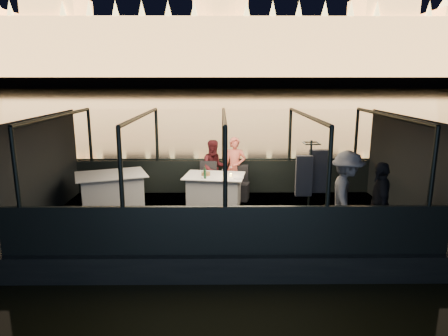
{
  "coord_description": "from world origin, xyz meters",
  "views": [
    {
      "loc": [
        -0.08,
        -8.69,
        3.6
      ],
      "look_at": [
        0.0,
        0.4,
        1.55
      ],
      "focal_mm": 32.0,
      "sensor_mm": 36.0,
      "label": 1
    }
  ],
  "objects_px": {
    "chair_port_right": "(241,183)",
    "person_man_maroon": "(214,169)",
    "person_woman_coral": "(235,169)",
    "wine_bottle": "(205,172)",
    "chair_port_left": "(208,183)",
    "dining_table_aft": "(112,193)",
    "dining_table_central": "(214,190)",
    "passenger_dark": "(380,201)",
    "coat_stand": "(309,196)",
    "passenger_stripe": "(346,198)"
  },
  "relations": [
    {
      "from": "dining_table_central",
      "to": "person_woman_coral",
      "type": "height_order",
      "value": "person_woman_coral"
    },
    {
      "from": "chair_port_left",
      "to": "passenger_dark",
      "type": "relative_size",
      "value": 0.61
    },
    {
      "from": "dining_table_aft",
      "to": "passenger_stripe",
      "type": "distance_m",
      "value": 5.43
    },
    {
      "from": "dining_table_central",
      "to": "dining_table_aft",
      "type": "distance_m",
      "value": 2.49
    },
    {
      "from": "coat_stand",
      "to": "person_man_maroon",
      "type": "xyz_separation_m",
      "value": [
        -1.85,
        3.02,
        -0.15
      ]
    },
    {
      "from": "dining_table_aft",
      "to": "person_man_maroon",
      "type": "xyz_separation_m",
      "value": [
        2.47,
        1.01,
        0.36
      ]
    },
    {
      "from": "chair_port_right",
      "to": "person_woman_coral",
      "type": "height_order",
      "value": "person_woman_coral"
    },
    {
      "from": "dining_table_central",
      "to": "coat_stand",
      "type": "relative_size",
      "value": 0.73
    },
    {
      "from": "person_woman_coral",
      "to": "passenger_stripe",
      "type": "relative_size",
      "value": 0.91
    },
    {
      "from": "coat_stand",
      "to": "passenger_stripe",
      "type": "distance_m",
      "value": 0.72
    },
    {
      "from": "dining_table_central",
      "to": "chair_port_left",
      "type": "xyz_separation_m",
      "value": [
        -0.16,
        0.45,
        0.06
      ]
    },
    {
      "from": "chair_port_right",
      "to": "coat_stand",
      "type": "distance_m",
      "value": 2.95
    },
    {
      "from": "person_man_maroon",
      "to": "person_woman_coral",
      "type": "bearing_deg",
      "value": -21.91
    },
    {
      "from": "dining_table_central",
      "to": "passenger_dark",
      "type": "relative_size",
      "value": 0.91
    },
    {
      "from": "chair_port_right",
      "to": "person_man_maroon",
      "type": "distance_m",
      "value": 0.82
    },
    {
      "from": "dining_table_aft",
      "to": "chair_port_left",
      "type": "bearing_deg",
      "value": 16.02
    },
    {
      "from": "passenger_stripe",
      "to": "wine_bottle",
      "type": "distance_m",
      "value": 3.36
    },
    {
      "from": "person_man_maroon",
      "to": "dining_table_central",
      "type": "bearing_deg",
      "value": -103.11
    },
    {
      "from": "chair_port_right",
      "to": "person_man_maroon",
      "type": "relative_size",
      "value": 0.58
    },
    {
      "from": "chair_port_left",
      "to": "chair_port_right",
      "type": "relative_size",
      "value": 1.1
    },
    {
      "from": "chair_port_right",
      "to": "wine_bottle",
      "type": "xyz_separation_m",
      "value": [
        -0.89,
        -0.76,
        0.47
      ]
    },
    {
      "from": "dining_table_aft",
      "to": "passenger_stripe",
      "type": "height_order",
      "value": "passenger_stripe"
    },
    {
      "from": "dining_table_aft",
      "to": "wine_bottle",
      "type": "bearing_deg",
      "value": -2.36
    },
    {
      "from": "person_woman_coral",
      "to": "person_man_maroon",
      "type": "distance_m",
      "value": 0.55
    },
    {
      "from": "chair_port_right",
      "to": "person_woman_coral",
      "type": "xyz_separation_m",
      "value": [
        -0.14,
        0.27,
        0.3
      ]
    },
    {
      "from": "person_woman_coral",
      "to": "dining_table_central",
      "type": "bearing_deg",
      "value": -118.01
    },
    {
      "from": "dining_table_aft",
      "to": "chair_port_right",
      "type": "relative_size",
      "value": 1.83
    },
    {
      "from": "dining_table_aft",
      "to": "dining_table_central",
      "type": "bearing_deg",
      "value": 4.95
    },
    {
      "from": "passenger_stripe",
      "to": "person_woman_coral",
      "type": "bearing_deg",
      "value": 49.05
    },
    {
      "from": "dining_table_aft",
      "to": "chair_port_left",
      "type": "height_order",
      "value": "chair_port_left"
    },
    {
      "from": "wine_bottle",
      "to": "passenger_dark",
      "type": "bearing_deg",
      "value": -31.55
    },
    {
      "from": "coat_stand",
      "to": "person_man_maroon",
      "type": "distance_m",
      "value": 3.54
    },
    {
      "from": "person_man_maroon",
      "to": "passenger_dark",
      "type": "bearing_deg",
      "value": -58.7
    },
    {
      "from": "coat_stand",
      "to": "person_woman_coral",
      "type": "height_order",
      "value": "coat_stand"
    },
    {
      "from": "chair_port_left",
      "to": "coat_stand",
      "type": "xyz_separation_m",
      "value": [
        2.01,
        -2.67,
        0.45
      ]
    },
    {
      "from": "chair_port_right",
      "to": "wine_bottle",
      "type": "relative_size",
      "value": 3.0
    },
    {
      "from": "dining_table_central",
      "to": "passenger_dark",
      "type": "distance_m",
      "value": 3.97
    },
    {
      "from": "person_man_maroon",
      "to": "passenger_dark",
      "type": "distance_m",
      "value": 4.48
    },
    {
      "from": "passenger_dark",
      "to": "person_woman_coral",
      "type": "bearing_deg",
      "value": -125.39
    },
    {
      "from": "coat_stand",
      "to": "passenger_dark",
      "type": "distance_m",
      "value": 1.32
    },
    {
      "from": "dining_table_central",
      "to": "passenger_dark",
      "type": "height_order",
      "value": "passenger_dark"
    },
    {
      "from": "chair_port_right",
      "to": "passenger_stripe",
      "type": "height_order",
      "value": "passenger_stripe"
    },
    {
      "from": "passenger_dark",
      "to": "wine_bottle",
      "type": "distance_m",
      "value": 3.95
    },
    {
      "from": "dining_table_central",
      "to": "passenger_dark",
      "type": "bearing_deg",
      "value": -37.01
    },
    {
      "from": "wine_bottle",
      "to": "chair_port_left",
      "type": "bearing_deg",
      "value": 85.97
    },
    {
      "from": "dining_table_central",
      "to": "person_man_maroon",
      "type": "distance_m",
      "value": 0.88
    },
    {
      "from": "chair_port_right",
      "to": "person_woman_coral",
      "type": "relative_size",
      "value": 0.55
    },
    {
      "from": "chair_port_left",
      "to": "dining_table_aft",
      "type": "bearing_deg",
      "value": -150.36
    },
    {
      "from": "coat_stand",
      "to": "passenger_stripe",
      "type": "height_order",
      "value": "coat_stand"
    },
    {
      "from": "chair_port_left",
      "to": "person_man_maroon",
      "type": "relative_size",
      "value": 0.64
    }
  ]
}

